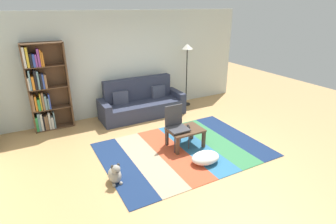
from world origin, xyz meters
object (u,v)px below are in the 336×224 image
at_px(bookshelf, 43,90).
at_px(folding_chair, 176,123).
at_px(couch, 142,104).
at_px(dog, 115,174).
at_px(standing_lamp, 187,55).
at_px(tv_remote, 188,127).
at_px(coffee_table, 185,132).
at_px(pouf, 205,158).

relative_size(bookshelf, folding_chair, 2.28).
bearing_deg(couch, bookshelf, 173.08).
relative_size(couch, bookshelf, 1.10).
xyz_separation_m(dog, folding_chair, (1.54, 0.61, 0.37)).
height_order(standing_lamp, tv_remote, standing_lamp).
bearing_deg(couch, folding_chair, -91.79).
xyz_separation_m(coffee_table, pouf, (-0.00, -0.74, -0.22)).
xyz_separation_m(couch, dog, (-1.60, -2.55, -0.18)).
bearing_deg(couch, coffee_table, -87.02).
bearing_deg(folding_chair, bookshelf, -168.01).
relative_size(coffee_table, standing_lamp, 0.40).
height_order(couch, coffee_table, couch).
distance_m(standing_lamp, folding_chair, 2.78).
relative_size(couch, standing_lamp, 1.26).
height_order(standing_lamp, folding_chair, standing_lamp).
relative_size(couch, coffee_table, 3.16).
relative_size(dog, folding_chair, 0.44).
bearing_deg(bookshelf, dog, -75.78).
distance_m(bookshelf, folding_chair, 3.20).
height_order(pouf, dog, dog).
xyz_separation_m(coffee_table, standing_lamp, (1.40, 2.19, 1.17)).
bearing_deg(coffee_table, folding_chair, 146.88).
relative_size(couch, tv_remote, 15.07).
relative_size(couch, folding_chair, 2.51).
distance_m(bookshelf, coffee_table, 3.42).
bearing_deg(couch, dog, -122.15).
bearing_deg(coffee_table, pouf, -90.29).
relative_size(pouf, dog, 1.42).
relative_size(standing_lamp, folding_chair, 2.00).
xyz_separation_m(standing_lamp, tv_remote, (-1.29, -2.13, -1.09)).
distance_m(bookshelf, tv_remote, 3.45).
height_order(pouf, standing_lamp, standing_lamp).
bearing_deg(bookshelf, tv_remote, -41.80).
xyz_separation_m(pouf, dog, (-1.70, 0.24, 0.05)).
distance_m(couch, standing_lamp, 1.91).
bearing_deg(coffee_table, tv_remote, 26.62).
xyz_separation_m(couch, folding_chair, (-0.06, -1.94, 0.20)).
bearing_deg(standing_lamp, tv_remote, -121.09).
bearing_deg(bookshelf, couch, -6.92).
xyz_separation_m(couch, coffee_table, (0.11, -2.05, -0.00)).
bearing_deg(standing_lamp, pouf, -115.61).
distance_m(bookshelf, dog, 3.03).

